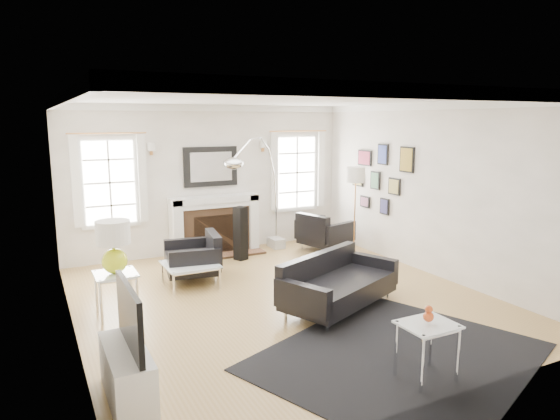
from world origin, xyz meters
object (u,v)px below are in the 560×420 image
sofa (336,285)px  arc_floor_lamp (257,192)px  armchair_right (323,233)px  gourd_lamp (114,243)px  armchair_left (196,258)px  coffee_table (190,265)px  fireplace (215,225)px

sofa → arc_floor_lamp: (0.06, 2.70, 0.93)m
armchair_right → arc_floor_lamp: (-1.39, 0.02, 0.91)m
sofa → gourd_lamp: 2.97m
armchair_right → arc_floor_lamp: arc_floor_lamp is taller
gourd_lamp → armchair_left: bearing=36.3°
coffee_table → arc_floor_lamp: arc_floor_lamp is taller
sofa → coffee_table: size_ratio=2.52×
armchair_left → coffee_table: 0.33m
gourd_lamp → arc_floor_lamp: arc_floor_lamp is taller
sofa → armchair_left: (-1.32, 2.06, 0.02)m
gourd_lamp → sofa: bearing=-21.2°
sofa → arc_floor_lamp: 2.85m
sofa → armchair_left: 2.45m
gourd_lamp → fireplace: bearing=47.1°
coffee_table → gourd_lamp: 1.56m
fireplace → arc_floor_lamp: size_ratio=0.74×
armchair_right → gourd_lamp: gourd_lamp is taller
armchair_left → armchair_right: 2.83m
coffee_table → arc_floor_lamp: 2.02m
fireplace → armchair_right: bearing=-20.8°
armchair_left → gourd_lamp: bearing=-143.7°
sofa → gourd_lamp: gourd_lamp is taller
sofa → armchair_left: armchair_left is taller
armchair_right → armchair_left: bearing=-167.4°
coffee_table → armchair_right: bearing=16.9°
sofa → armchair_right: armchair_right is taller
arc_floor_lamp → armchair_right: bearing=-0.9°
coffee_table → gourd_lamp: size_ratio=1.14×
sofa → armchair_right: 3.05m
gourd_lamp → arc_floor_lamp: (2.75, 1.65, 0.28)m
armchair_left → gourd_lamp: (-1.38, -1.01, 0.63)m
fireplace → armchair_left: (-0.82, -1.36, -0.20)m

